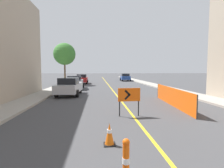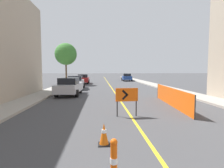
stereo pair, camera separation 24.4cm
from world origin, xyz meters
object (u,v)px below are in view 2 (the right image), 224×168
at_px(parked_car_curb_near, 69,86).
at_px(parked_car_opposite_side, 127,77).
at_px(parked_car_curb_mid, 76,82).
at_px(traffic_cone_third, 104,134).
at_px(parked_car_curb_far, 83,79).
at_px(arrow_barricade_primary, 127,96).
at_px(street_tree_left_near, 66,54).

xyz_separation_m(parked_car_curb_near, parked_car_opposite_side, (8.54, 21.07, 0.00)).
relative_size(parked_car_curb_near, parked_car_curb_mid, 1.01).
bearing_deg(traffic_cone_third, parked_car_curb_far, 96.68).
distance_m(traffic_cone_third, arrow_barricade_primary, 3.50).
distance_m(parked_car_opposite_side, street_tree_left_near, 14.83).
bearing_deg(arrow_barricade_primary, street_tree_left_near, 104.35).
relative_size(parked_car_curb_near, parked_car_curb_far, 1.02).
bearing_deg(parked_car_opposite_side, parked_car_curb_mid, -116.44).
relative_size(parked_car_curb_near, street_tree_left_near, 0.69).
height_order(parked_car_curb_mid, parked_car_opposite_side, same).
bearing_deg(parked_car_curb_near, parked_car_curb_far, 93.52).
bearing_deg(parked_car_opposite_side, parked_car_curb_far, -137.87).
height_order(arrow_barricade_primary, street_tree_left_near, street_tree_left_near).
height_order(parked_car_curb_near, parked_car_curb_far, same).
xyz_separation_m(arrow_barricade_primary, parked_car_curb_mid, (-4.23, 13.14, -0.20)).
bearing_deg(parked_car_curb_mid, parked_car_curb_far, 87.04).
bearing_deg(parked_car_curb_mid, parked_car_curb_near, -90.35).
relative_size(arrow_barricade_primary, parked_car_curb_far, 0.32).
bearing_deg(parked_car_curb_near, parked_car_curb_mid, 95.11).
xyz_separation_m(parked_car_opposite_side, street_tree_left_near, (-11.06, -9.05, 3.98)).
relative_size(traffic_cone_third, parked_car_opposite_side, 0.15).
bearing_deg(parked_car_curb_mid, parked_car_opposite_side, 58.65).
bearing_deg(traffic_cone_third, street_tree_left_near, 103.24).
distance_m(parked_car_curb_far, street_tree_left_near, 5.10).
bearing_deg(street_tree_left_near, parked_car_curb_near, -78.18).
height_order(parked_car_curb_near, parked_car_curb_mid, same).
bearing_deg(parked_car_curb_far, arrow_barricade_primary, -80.07).
height_order(parked_car_curb_far, parked_car_opposite_side, same).
bearing_deg(parked_car_opposite_side, street_tree_left_near, -137.91).
height_order(arrow_barricade_primary, parked_car_curb_far, parked_car_curb_far).
distance_m(parked_car_curb_mid, parked_car_opposite_side, 17.84).
relative_size(traffic_cone_third, parked_car_curb_near, 0.15).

